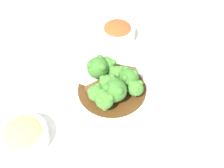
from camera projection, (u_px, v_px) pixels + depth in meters
ground_plane at (112, 93)px, 0.73m from camera, size 4.00×4.00×0.00m
main_plate at (112, 91)px, 0.72m from camera, size 0.26×0.26×0.02m
beef_strip_0 at (96, 87)px, 0.71m from camera, size 0.05×0.04×0.01m
beef_strip_1 at (127, 74)px, 0.73m from camera, size 0.05×0.06×0.01m
beef_strip_2 at (121, 90)px, 0.70m from camera, size 0.05×0.05×0.01m
broccoli_floret_0 at (96, 93)px, 0.67m from camera, size 0.04×0.04×0.04m
broccoli_floret_1 at (109, 64)px, 0.72m from camera, size 0.03×0.03×0.05m
broccoli_floret_2 at (136, 88)px, 0.68m from camera, size 0.04×0.04×0.04m
broccoli_floret_3 at (114, 90)px, 0.67m from camera, size 0.05×0.05×0.06m
broccoli_floret_4 at (105, 100)px, 0.65m from camera, size 0.04×0.04×0.05m
broccoli_floret_5 at (108, 84)px, 0.69m from camera, size 0.04×0.04×0.05m
broccoli_floret_6 at (98, 67)px, 0.71m from camera, size 0.05×0.05×0.06m
broccoli_floret_7 at (129, 77)px, 0.70m from camera, size 0.05×0.05×0.05m
broccoli_floret_8 at (117, 73)px, 0.71m from camera, size 0.04×0.04×0.04m
serving_spoon at (79, 76)px, 0.73m from camera, size 0.20×0.15×0.01m
side_bowl_kimchi at (117, 32)px, 0.83m from camera, size 0.09×0.09×0.05m
side_bowl_appetizer at (24, 135)px, 0.63m from camera, size 0.10×0.10×0.04m
sauce_dish at (203, 100)px, 0.71m from camera, size 0.06×0.06×0.01m
paper_napkin at (167, 157)px, 0.62m from camera, size 0.11×0.11×0.01m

